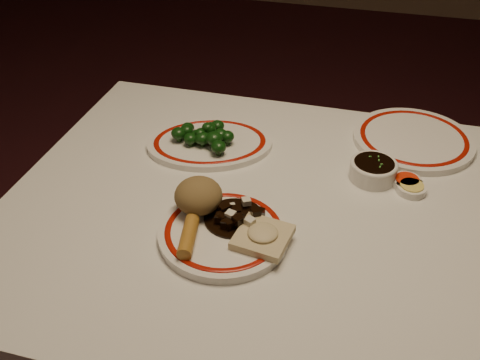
% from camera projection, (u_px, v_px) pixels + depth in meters
% --- Properties ---
extents(dining_table, '(1.20, 0.90, 0.75)m').
position_uv_depth(dining_table, '(290.00, 243.00, 1.15)').
color(dining_table, white).
rests_on(dining_table, ground).
extents(main_plate, '(0.30, 0.30, 0.02)m').
position_uv_depth(main_plate, '(224.00, 233.00, 1.02)').
color(main_plate, white).
rests_on(main_plate, dining_table).
extents(rice_mound, '(0.10, 0.10, 0.07)m').
position_uv_depth(rice_mound, '(198.00, 196.00, 1.05)').
color(rice_mound, olive).
rests_on(rice_mound, main_plate).
extents(spring_roll, '(0.04, 0.10, 0.03)m').
position_uv_depth(spring_roll, '(189.00, 236.00, 0.98)').
color(spring_roll, '#B47D2C').
rests_on(spring_roll, main_plate).
extents(fried_wonton, '(0.11, 0.11, 0.03)m').
position_uv_depth(fried_wonton, '(263.00, 236.00, 0.99)').
color(fried_wonton, beige).
rests_on(fried_wonton, main_plate).
extents(stirfry_heap, '(0.12, 0.12, 0.03)m').
position_uv_depth(stirfry_heap, '(234.00, 217.00, 1.03)').
color(stirfry_heap, black).
rests_on(stirfry_heap, main_plate).
extents(broccoli_plate, '(0.35, 0.33, 0.02)m').
position_uv_depth(broccoli_plate, '(210.00, 143.00, 1.28)').
color(broccoli_plate, white).
rests_on(broccoli_plate, dining_table).
extents(broccoli_pile, '(0.15, 0.12, 0.05)m').
position_uv_depth(broccoli_pile, '(206.00, 134.00, 1.26)').
color(broccoli_pile, '#23471C').
rests_on(broccoli_pile, broccoli_plate).
extents(soy_bowl, '(0.10, 0.10, 0.04)m').
position_uv_depth(soy_bowl, '(373.00, 170.00, 1.17)').
color(soy_bowl, white).
rests_on(soy_bowl, dining_table).
extents(sweet_sour_dish, '(0.06, 0.06, 0.02)m').
position_uv_depth(sweet_sour_dish, '(407.00, 182.00, 1.16)').
color(sweet_sour_dish, white).
rests_on(sweet_sour_dish, dining_table).
extents(mustard_dish, '(0.06, 0.06, 0.02)m').
position_uv_depth(mustard_dish, '(411.00, 188.00, 1.14)').
color(mustard_dish, white).
rests_on(mustard_dish, dining_table).
extents(far_plate, '(0.32, 0.32, 0.02)m').
position_uv_depth(far_plate, '(413.00, 139.00, 1.29)').
color(far_plate, white).
rests_on(far_plate, dining_table).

